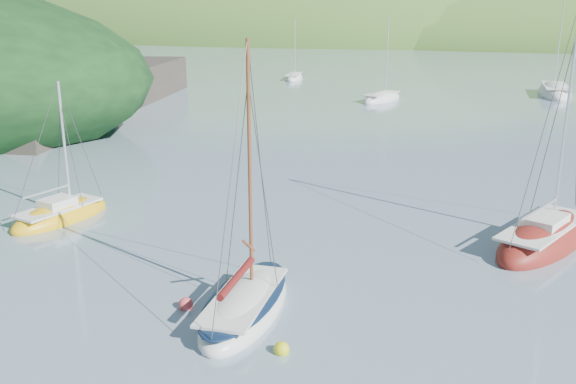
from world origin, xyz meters
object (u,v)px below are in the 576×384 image
(daysailer_white, at_px, (245,306))
(distant_sloop_a, at_px, (382,99))
(distant_sloop_c, at_px, (294,78))
(distant_sloop_b, at_px, (554,93))
(sloop_red, at_px, (544,240))
(sailboat_yellow, at_px, (61,216))

(daysailer_white, xyz_separation_m, distant_sloop_a, (-3.81, 46.60, -0.05))
(distant_sloop_c, bearing_deg, distant_sloop_b, -17.60)
(sloop_red, relative_size, distant_sloop_b, 0.83)
(distant_sloop_c, bearing_deg, daysailer_white, -82.84)
(sailboat_yellow, xyz_separation_m, distant_sloop_c, (-5.92, 54.82, -0.02))
(daysailer_white, bearing_deg, sailboat_yellow, 150.18)
(distant_sloop_a, bearing_deg, sloop_red, -51.21)
(sailboat_yellow, relative_size, distant_sloop_a, 0.78)
(sailboat_yellow, bearing_deg, daysailer_white, -13.48)
(distant_sloop_b, bearing_deg, sailboat_yellow, -118.24)
(sailboat_yellow, distance_m, distant_sloop_a, 41.45)
(sailboat_yellow, relative_size, distant_sloop_b, 0.53)
(distant_sloop_b, height_order, distant_sloop_c, distant_sloop_b)
(sailboat_yellow, distance_m, distant_sloop_b, 55.94)
(daysailer_white, height_order, distant_sloop_a, daysailer_white)
(sloop_red, xyz_separation_m, distant_sloop_c, (-27.30, 51.14, -0.06))
(daysailer_white, relative_size, distant_sloop_a, 1.05)
(sloop_red, relative_size, sailboat_yellow, 1.57)
(sailboat_yellow, bearing_deg, distant_sloop_a, 92.43)
(daysailer_white, bearing_deg, sloop_red, 41.69)
(daysailer_white, distance_m, distant_sloop_c, 63.23)
(daysailer_white, bearing_deg, distant_sloop_b, 73.95)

